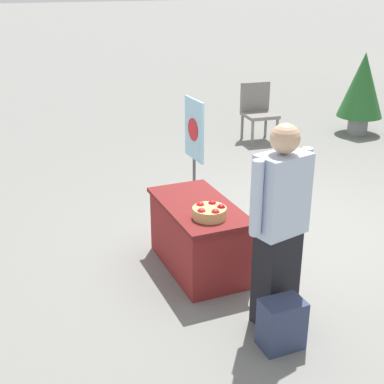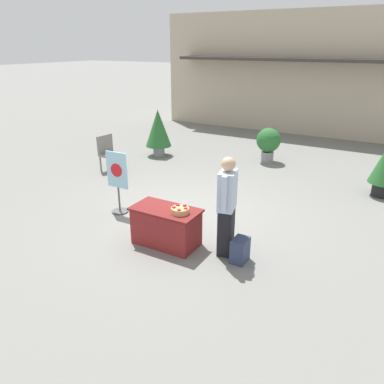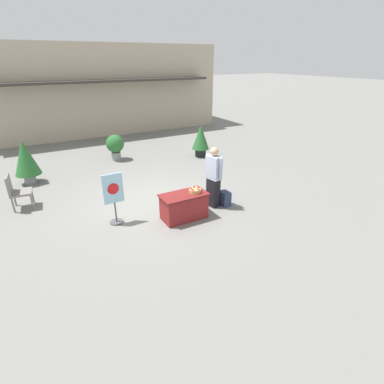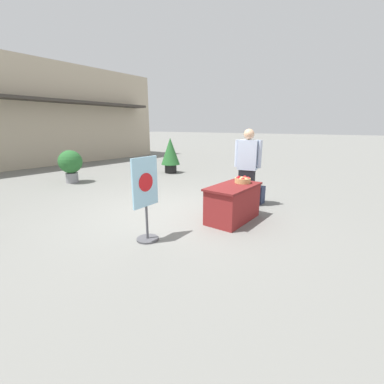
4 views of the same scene
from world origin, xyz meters
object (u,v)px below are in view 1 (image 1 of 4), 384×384
at_px(apple_basket, 210,212).
at_px(potted_plant_far_right, 362,87).
at_px(poster_board, 194,148).
at_px(display_table, 198,236).
at_px(backpack, 282,324).
at_px(patio_chair, 258,109).
at_px(person_visitor, 279,226).

height_order(apple_basket, potted_plant_far_right, potted_plant_far_right).
xyz_separation_m(apple_basket, poster_board, (-1.98, 0.68, -0.04)).
xyz_separation_m(display_table, backpack, (1.41, 0.12, -0.15)).
bearing_deg(backpack, potted_plant_far_right, 136.21).
relative_size(display_table, backpack, 2.95).
height_order(display_table, potted_plant_far_right, potted_plant_far_right).
xyz_separation_m(apple_basket, patio_chair, (-4.16, 2.84, -0.19)).
xyz_separation_m(backpack, poster_board, (-3.07, 0.54, 0.51)).
distance_m(patio_chair, potted_plant_far_right, 2.02).
bearing_deg(display_table, potted_plant_far_right, 125.88).
height_order(apple_basket, poster_board, poster_board).
distance_m(apple_basket, patio_chair, 5.04).
distance_m(apple_basket, person_visitor, 0.82).
height_order(apple_basket, backpack, apple_basket).
distance_m(backpack, poster_board, 3.16).
bearing_deg(apple_basket, display_table, 175.29).
xyz_separation_m(display_table, person_visitor, (1.08, 0.24, 0.55)).
height_order(display_table, patio_chair, patio_chair).
bearing_deg(apple_basket, patio_chair, 145.62).
height_order(patio_chair, potted_plant_far_right, potted_plant_far_right).
xyz_separation_m(poster_board, potted_plant_far_right, (-1.80, 4.12, 0.16)).
bearing_deg(potted_plant_far_right, backpack, -43.79).
height_order(poster_board, patio_chair, poster_board).
bearing_deg(poster_board, patio_chair, -136.45).
distance_m(display_table, person_visitor, 1.23).
bearing_deg(poster_board, apple_basket, 69.25).
xyz_separation_m(display_table, apple_basket, (0.32, -0.03, 0.41)).
relative_size(display_table, person_visitor, 0.71).
xyz_separation_m(apple_basket, person_visitor, (0.76, 0.27, 0.14)).
relative_size(poster_board, potted_plant_far_right, 0.90).
xyz_separation_m(display_table, patio_chair, (-3.84, 2.82, 0.22)).
bearing_deg(patio_chair, backpack, -22.07).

